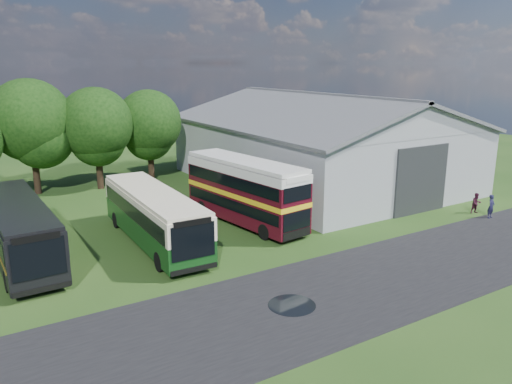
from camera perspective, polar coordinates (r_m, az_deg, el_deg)
ground at (r=26.41m, az=2.94°, el=-9.50°), size 120.00×120.00×0.00m
asphalt_road at (r=26.06m, az=12.30°, el=-10.17°), size 60.00×8.00×0.02m
puddle at (r=23.42m, az=4.11°, el=-12.82°), size 2.20×2.20×0.01m
storage_shed at (r=46.39m, az=7.10°, el=6.26°), size 18.80×24.80×8.15m
tree_mid at (r=45.19m, az=-24.39°, el=7.45°), size 6.80×6.80×9.60m
tree_right_a at (r=45.19m, az=-17.83°, el=7.40°), size 6.26×6.26×8.83m
tree_right_b at (r=47.41m, az=-12.15°, el=7.77°), size 5.98×5.98×8.45m
shrub_front at (r=34.01m, az=4.99°, el=-3.95°), size 1.70×1.70×1.70m
shrub_mid at (r=35.55m, az=3.06°, el=-3.09°), size 1.60×1.60×1.60m
shrub_back at (r=37.13m, az=1.31°, el=-2.30°), size 1.80×1.80×1.80m
bus_green_single at (r=30.88m, az=-11.58°, el=-2.71°), size 3.03×11.98×3.29m
bus_maroon_double at (r=34.06m, az=-1.27°, el=0.03°), size 3.96×10.60×4.45m
bus_dark_single at (r=30.90m, az=-25.48°, el=-3.83°), size 3.06×12.09×3.32m
visitor_a at (r=39.19m, az=25.29°, el=-1.53°), size 0.68×0.50×1.70m
visitor_b at (r=39.98m, az=23.88°, el=-1.21°), size 0.89×0.79×1.53m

